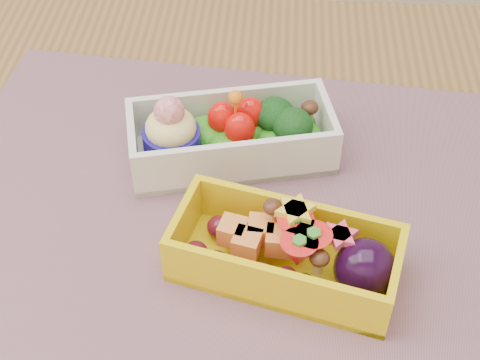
# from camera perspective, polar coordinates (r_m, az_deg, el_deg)

# --- Properties ---
(table) EXTENTS (1.20, 0.80, 0.75)m
(table) POSITION_cam_1_polar(r_m,az_deg,el_deg) (0.69, -4.15, -10.07)
(table) COLOR brown
(table) RESTS_ON ground
(placemat) EXTENTS (0.58, 0.47, 0.00)m
(placemat) POSITION_cam_1_polar(r_m,az_deg,el_deg) (0.62, -0.72, -2.78)
(placemat) COLOR #845B60
(placemat) RESTS_ON table
(bento_white) EXTENTS (0.20, 0.12, 0.08)m
(bento_white) POSITION_cam_1_polar(r_m,az_deg,el_deg) (0.66, -0.80, 3.64)
(bento_white) COLOR silver
(bento_white) RESTS_ON placemat
(bento_yellow) EXTENTS (0.19, 0.12, 0.06)m
(bento_yellow) POSITION_cam_1_polar(r_m,az_deg,el_deg) (0.56, 4.10, -5.95)
(bento_yellow) COLOR yellow
(bento_yellow) RESTS_ON placemat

